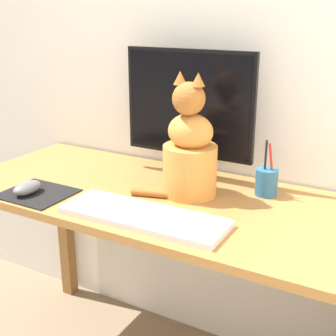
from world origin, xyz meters
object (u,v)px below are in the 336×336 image
computer_mouse_left (27,188)px  pen_cup (267,181)px  monitor (188,111)px  cat (189,151)px  keyboard (143,216)px

computer_mouse_left → pen_cup: size_ratio=0.58×
monitor → pen_cup: bearing=-6.7°
cat → pen_cup: 0.26m
keyboard → computer_mouse_left: size_ratio=4.66×
keyboard → computer_mouse_left: computer_mouse_left is taller
keyboard → pen_cup: 0.41m
keyboard → pen_cup: (0.23, 0.34, 0.03)m
monitor → computer_mouse_left: 0.57m
keyboard → pen_cup: bearing=54.4°
monitor → keyboard: monitor is taller
keyboard → cat: cat is taller
keyboard → cat: (0.02, 0.23, 0.13)m
computer_mouse_left → pen_cup: pen_cup is taller
monitor → keyboard: 0.43m
monitor → computer_mouse_left: (-0.35, -0.40, -0.21)m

